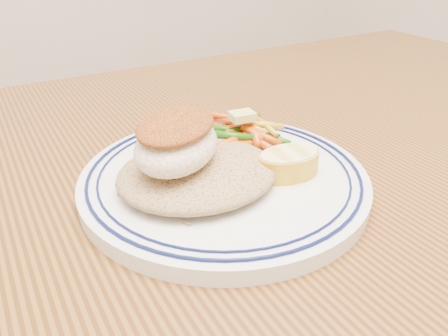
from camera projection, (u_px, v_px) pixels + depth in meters
dining_table at (202, 295)px, 0.42m from camera, size 1.50×0.90×0.75m
plate at (224, 178)px, 0.41m from camera, size 0.27×0.27×0.02m
rice_pilaf at (198, 169)px, 0.38m from camera, size 0.14×0.13×0.03m
fish_fillet at (176, 140)px, 0.36m from camera, size 0.11×0.11×0.05m
vegetable_pile at (239, 134)px, 0.45m from camera, size 0.11×0.10×0.03m
butter_pat at (242, 116)px, 0.44m from camera, size 0.03×0.02×0.01m
lemon_wedge at (289, 162)px, 0.40m from camera, size 0.06×0.06×0.02m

